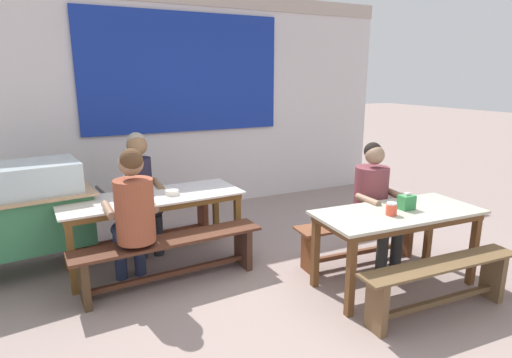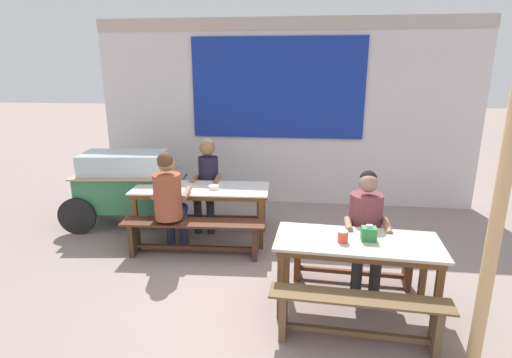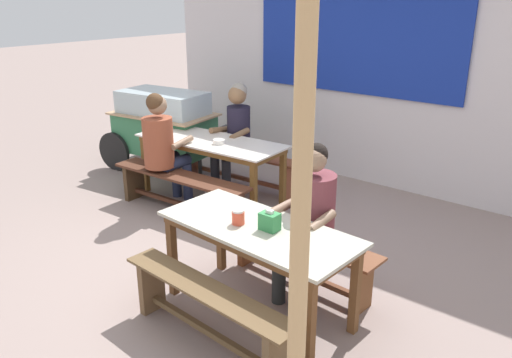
# 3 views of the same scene
# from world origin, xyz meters

# --- Properties ---
(ground_plane) EXTENTS (40.00, 40.00, 0.00)m
(ground_plane) POSITION_xyz_m (0.00, 0.00, 0.00)
(ground_plane) COLOR gray
(backdrop_wall) EXTENTS (6.18, 0.23, 3.01)m
(backdrop_wall) POSITION_xyz_m (-0.01, 2.79, 1.58)
(backdrop_wall) COLOR silver
(backdrop_wall) RESTS_ON ground_plane
(dining_table_far) EXTENTS (1.82, 0.79, 0.72)m
(dining_table_far) POSITION_xyz_m (-1.00, 1.07, 0.65)
(dining_table_far) COLOR silver
(dining_table_far) RESTS_ON ground_plane
(dining_table_near) EXTENTS (1.55, 0.74, 0.72)m
(dining_table_near) POSITION_xyz_m (0.86, -0.38, 0.64)
(dining_table_near) COLOR #B9B6A2
(dining_table_near) RESTS_ON ground_plane
(bench_far_back) EXTENTS (1.75, 0.36, 0.45)m
(bench_far_back) POSITION_xyz_m (-1.03, 1.59, 0.30)
(bench_far_back) COLOR brown
(bench_far_back) RESTS_ON ground_plane
(bench_far_front) EXTENTS (1.76, 0.42, 0.45)m
(bench_far_front) POSITION_xyz_m (-0.97, 0.54, 0.31)
(bench_far_front) COLOR #4C281A
(bench_far_front) RESTS_ON ground_plane
(bench_near_back) EXTENTS (1.42, 0.37, 0.45)m
(bench_near_back) POSITION_xyz_m (0.89, 0.15, 0.29)
(bench_near_back) COLOR brown
(bench_near_back) RESTS_ON ground_plane
(bench_near_front) EXTENTS (1.49, 0.32, 0.45)m
(bench_near_front) POSITION_xyz_m (0.84, -0.91, 0.28)
(bench_near_front) COLOR brown
(bench_near_front) RESTS_ON ground_plane
(food_cart) EXTENTS (1.78, 0.98, 1.08)m
(food_cart) POSITION_xyz_m (-2.24, 1.43, 0.64)
(food_cart) COLOR #367C50
(food_cart) RESTS_ON ground_plane
(person_right_near_table) EXTENTS (0.45, 0.54, 1.25)m
(person_right_near_table) POSITION_xyz_m (1.00, 0.08, 0.71)
(person_right_near_table) COLOR #242626
(person_right_near_table) RESTS_ON ground_plane
(person_center_facing) EXTENTS (0.40, 0.55, 1.30)m
(person_center_facing) POSITION_xyz_m (-1.02, 1.52, 0.74)
(person_center_facing) COLOR #23252C
(person_center_facing) RESTS_ON ground_plane
(person_left_back_turned) EXTENTS (0.46, 0.56, 1.31)m
(person_left_back_turned) POSITION_xyz_m (-1.27, 0.58, 0.74)
(person_left_back_turned) COLOR navy
(person_left_back_turned) RESTS_ON ground_plane
(tissue_box) EXTENTS (0.14, 0.10, 0.15)m
(tissue_box) POSITION_xyz_m (0.96, -0.37, 0.79)
(tissue_box) COLOR #318545
(tissue_box) RESTS_ON dining_table_near
(condiment_jar) EXTENTS (0.09, 0.09, 0.11)m
(condiment_jar) POSITION_xyz_m (0.72, -0.44, 0.78)
(condiment_jar) COLOR #E44D33
(condiment_jar) RESTS_ON dining_table_near
(soup_bowl) EXTENTS (0.13, 0.13, 0.05)m
(soup_bowl) POSITION_xyz_m (-0.81, 1.01, 0.75)
(soup_bowl) COLOR silver
(soup_bowl) RESTS_ON dining_table_far
(wooden_support_post) EXTENTS (0.10, 0.10, 2.51)m
(wooden_support_post) POSITION_xyz_m (1.70, -1.09, 1.25)
(wooden_support_post) COLOR tan
(wooden_support_post) RESTS_ON ground_plane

